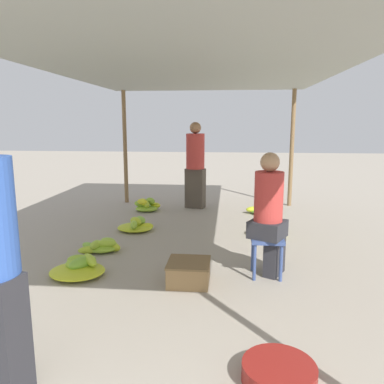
% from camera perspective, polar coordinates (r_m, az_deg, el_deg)
% --- Properties ---
extents(canopy_post_back_left, '(0.08, 0.08, 2.27)m').
position_cam_1_polar(canopy_post_back_left, '(7.78, -10.16, 6.67)').
color(canopy_post_back_left, olive).
rests_on(canopy_post_back_left, ground).
extents(canopy_post_back_right, '(0.08, 0.08, 2.27)m').
position_cam_1_polar(canopy_post_back_right, '(7.59, 14.97, 6.39)').
color(canopy_post_back_right, olive).
rests_on(canopy_post_back_right, ground).
extents(canopy_tarp, '(3.73, 6.38, 0.04)m').
position_cam_1_polar(canopy_tarp, '(4.56, -0.00, 18.81)').
color(canopy_tarp, '#9EA399').
rests_on(canopy_tarp, canopy_post_front_left).
extents(stool, '(0.34, 0.34, 0.43)m').
position_cam_1_polar(stool, '(4.11, 11.34, -7.90)').
color(stool, '#384C84').
rests_on(stool, ground).
extents(vendor_seated, '(0.46, 0.46, 1.33)m').
position_cam_1_polar(vendor_seated, '(4.03, 11.76, -3.12)').
color(vendor_seated, '#2D2D33').
rests_on(vendor_seated, ground).
extents(basin_black, '(0.47, 0.47, 0.13)m').
position_cam_1_polar(basin_black, '(2.69, 13.10, -25.37)').
color(basin_black, maroon).
rests_on(basin_black, ground).
extents(banana_pile_left_0, '(0.57, 0.41, 0.17)m').
position_cam_1_polar(banana_pile_left_0, '(4.99, -13.72, -8.03)').
color(banana_pile_left_0, '#BCD02A').
rests_on(banana_pile_left_0, ground).
extents(banana_pile_left_1, '(0.54, 0.42, 0.25)m').
position_cam_1_polar(banana_pile_left_1, '(7.07, -7.01, -2.01)').
color(banana_pile_left_1, '#AFCA2D').
rests_on(banana_pile_left_1, ground).
extents(banana_pile_left_2, '(0.56, 0.56, 0.21)m').
position_cam_1_polar(banana_pile_left_2, '(5.82, -8.46, -5.09)').
color(banana_pile_left_2, '#B6CD2B').
rests_on(banana_pile_left_2, ground).
extents(banana_pile_left_3, '(0.60, 0.52, 0.21)m').
position_cam_1_polar(banana_pile_left_3, '(4.32, -16.86, -11.00)').
color(banana_pile_left_3, '#96C031').
rests_on(banana_pile_left_3, ground).
extents(banana_pile_right_0, '(0.63, 0.53, 0.24)m').
position_cam_1_polar(banana_pile_right_0, '(6.96, 10.94, -2.66)').
color(banana_pile_right_0, '#C7D429').
rests_on(banana_pile_right_0, ground).
extents(banana_pile_right_1, '(0.58, 0.45, 0.26)m').
position_cam_1_polar(banana_pile_right_1, '(5.65, 11.04, -5.67)').
color(banana_pile_right_1, '#7AB536').
rests_on(banana_pile_right_1, ground).
extents(crate_near, '(0.43, 0.43, 0.23)m').
position_cam_1_polar(crate_near, '(3.94, -0.50, -12.11)').
color(crate_near, '#9E7A4C').
rests_on(crate_near, ground).
extents(shopper_walking_mid, '(0.44, 0.44, 1.65)m').
position_cam_1_polar(shopper_walking_mid, '(7.18, 0.51, 4.29)').
color(shopper_walking_mid, '#4C4238').
rests_on(shopper_walking_mid, ground).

